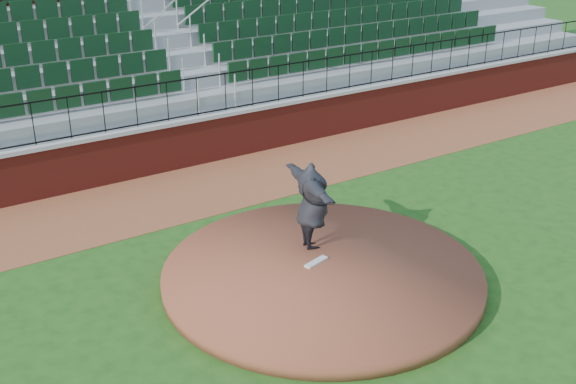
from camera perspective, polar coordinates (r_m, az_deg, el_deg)
name	(u,v)px	position (r m, az deg, el deg)	size (l,w,h in m)	color
ground	(333,283)	(13.07, 3.66, -7.42)	(90.00, 90.00, 0.00)	#204D16
warning_track	(200,188)	(17.21, -7.18, 0.31)	(34.00, 3.20, 0.01)	brown
field_wall	(171,147)	(18.35, -9.53, 3.64)	(34.00, 0.35, 1.20)	maroon
wall_cap	(169,123)	(18.15, -9.67, 5.58)	(34.00, 0.45, 0.10)	#B7B7B7
wall_railing	(167,102)	(17.99, -9.79, 7.24)	(34.00, 0.05, 1.00)	black
seating_stands	(125,62)	(20.33, -13.11, 10.27)	(34.00, 5.10, 4.60)	gray
concourse_wall	(90,30)	(22.84, -15.83, 12.54)	(34.00, 0.50, 5.50)	maroon
pitchers_mound	(322,274)	(13.09, 2.80, -6.70)	(5.93, 5.93, 0.25)	brown
pitching_rubber	(316,262)	(13.21, 2.31, -5.70)	(0.54, 0.14, 0.04)	silver
pitcher	(312,206)	(13.39, 1.98, -1.12)	(2.17, 0.59, 1.77)	black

